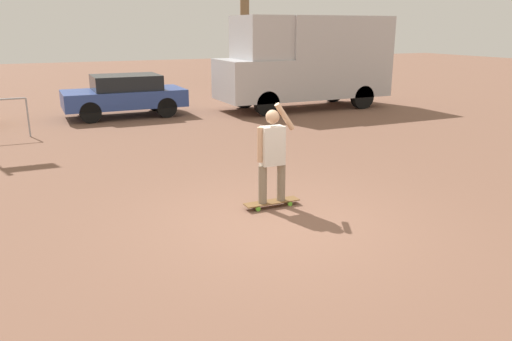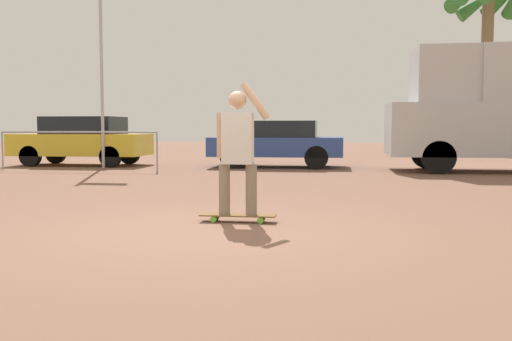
# 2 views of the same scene
# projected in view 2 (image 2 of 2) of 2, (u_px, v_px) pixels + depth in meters

# --- Properties ---
(ground_plane) EXTENTS (80.00, 80.00, 0.00)m
(ground_plane) POSITION_uv_depth(u_px,v_px,m) (208.00, 231.00, 6.47)
(ground_plane) COLOR brown
(skateboard) EXTENTS (0.95, 0.23, 0.09)m
(skateboard) POSITION_uv_depth(u_px,v_px,m) (238.00, 216.00, 7.09)
(skateboard) COLOR brown
(skateboard) RESTS_ON ground_plane
(person_skateboarder) EXTENTS (0.66, 0.22, 1.64)m
(person_skateboarder) POSITION_uv_depth(u_px,v_px,m) (238.00, 145.00, 7.02)
(person_skateboarder) COLOR gray
(person_skateboarder) RESTS_ON skateboard
(parked_car_blue) EXTENTS (3.89, 1.85, 1.37)m
(parked_car_blue) POSITION_uv_depth(u_px,v_px,m) (278.00, 142.00, 16.90)
(parked_car_blue) COLOR black
(parked_car_blue) RESTS_ON ground_plane
(parked_car_yellow) EXTENTS (4.07, 1.79, 1.50)m
(parked_car_yellow) POSITION_uv_depth(u_px,v_px,m) (82.00, 140.00, 17.66)
(parked_car_yellow) COLOR black
(parked_car_yellow) RESTS_ON ground_plane
(palm_tree_near_van) EXTENTS (3.63, 3.62, 7.49)m
(palm_tree_near_van) POSITION_uv_depth(u_px,v_px,m) (488.00, 6.00, 23.37)
(palm_tree_near_van) COLOR brown
(palm_tree_near_van) RESTS_ON ground_plane
(flagpole) EXTENTS (1.10, 0.12, 5.97)m
(flagpole) POSITION_uv_depth(u_px,v_px,m) (104.00, 48.00, 16.38)
(flagpole) COLOR #B7B7BC
(flagpole) RESTS_ON ground_plane
(plaza_railing_segment) EXTENTS (4.48, 0.05, 1.08)m
(plaza_railing_segment) POSITION_uv_depth(u_px,v_px,m) (78.00, 137.00, 15.43)
(plaza_railing_segment) COLOR #99999E
(plaza_railing_segment) RESTS_ON ground_plane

